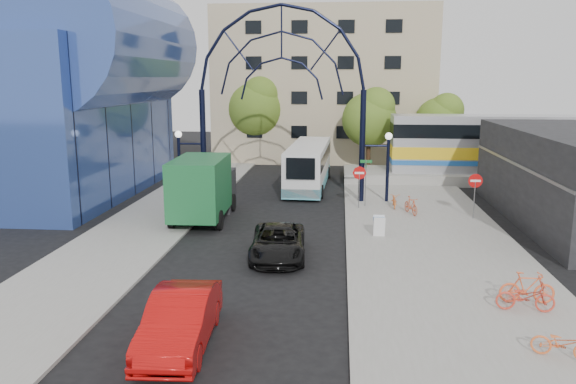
# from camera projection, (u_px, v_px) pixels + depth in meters

# --- Properties ---
(ground) EXTENTS (120.00, 120.00, 0.00)m
(ground) POSITION_uv_depth(u_px,v_px,m) (245.00, 277.00, 22.13)
(ground) COLOR black
(ground) RESTS_ON ground
(sidewalk_east) EXTENTS (8.00, 56.00, 0.12)m
(sidewalk_east) POSITION_uv_depth(u_px,v_px,m) (435.00, 251.00, 25.30)
(sidewalk_east) COLOR gray
(sidewalk_east) RESTS_ON ground
(plaza_west) EXTENTS (5.00, 50.00, 0.12)m
(plaza_west) POSITION_uv_depth(u_px,v_px,m) (139.00, 231.00, 28.56)
(plaza_west) COLOR gray
(plaza_west) RESTS_ON ground
(gateway_arch) EXTENTS (13.64, 0.44, 12.10)m
(gateway_arch) POSITION_uv_depth(u_px,v_px,m) (282.00, 64.00, 34.08)
(gateway_arch) COLOR black
(gateway_arch) RESTS_ON ground
(stop_sign) EXTENTS (0.80, 0.07, 2.50)m
(stop_sign) POSITION_uv_depth(u_px,v_px,m) (359.00, 177.00, 33.01)
(stop_sign) COLOR slate
(stop_sign) RESTS_ON sidewalk_east
(do_not_enter_sign) EXTENTS (0.76, 0.07, 2.48)m
(do_not_enter_sign) POSITION_uv_depth(u_px,v_px,m) (475.00, 185.00, 30.50)
(do_not_enter_sign) COLOR slate
(do_not_enter_sign) RESTS_ON sidewalk_east
(street_name_sign) EXTENTS (0.70, 0.70, 2.80)m
(street_name_sign) POSITION_uv_depth(u_px,v_px,m) (366.00, 173.00, 33.53)
(street_name_sign) COLOR slate
(street_name_sign) RESTS_ON sidewalk_east
(sandwich_board) EXTENTS (0.55, 0.61, 0.99)m
(sandwich_board) POSITION_uv_depth(u_px,v_px,m) (379.00, 224.00, 27.31)
(sandwich_board) COLOR white
(sandwich_board) RESTS_ON sidewalk_east
(transit_hall) EXTENTS (16.50, 18.00, 14.50)m
(transit_hall) POSITION_uv_depth(u_px,v_px,m) (52.00, 93.00, 36.82)
(transit_hall) COLOR #304A95
(transit_hall) RESTS_ON ground
(commercial_block_east) EXTENTS (6.00, 16.00, 5.00)m
(commercial_block_east) POSITION_uv_depth(u_px,v_px,m) (572.00, 177.00, 29.94)
(commercial_block_east) COLOR black
(commercial_block_east) RESTS_ON ground
(apartment_block) EXTENTS (20.00, 12.10, 14.00)m
(apartment_block) POSITION_uv_depth(u_px,v_px,m) (324.00, 85.00, 54.67)
(apartment_block) COLOR tan
(apartment_block) RESTS_ON ground
(train_platform) EXTENTS (32.00, 5.00, 0.80)m
(train_platform) POSITION_uv_depth(u_px,v_px,m) (560.00, 178.00, 41.71)
(train_platform) COLOR gray
(train_platform) RESTS_ON ground
(train_car) EXTENTS (25.10, 3.05, 4.20)m
(train_car) POSITION_uv_depth(u_px,v_px,m) (563.00, 145.00, 41.21)
(train_car) COLOR #B7B7BC
(train_car) RESTS_ON train_platform
(tree_north_a) EXTENTS (4.48, 4.48, 7.00)m
(tree_north_a) POSITION_uv_depth(u_px,v_px,m) (371.00, 116.00, 45.95)
(tree_north_a) COLOR #382314
(tree_north_a) RESTS_ON ground
(tree_north_b) EXTENTS (5.12, 5.12, 8.00)m
(tree_north_b) POSITION_uv_depth(u_px,v_px,m) (257.00, 105.00, 50.63)
(tree_north_b) COLOR #382314
(tree_north_b) RESTS_ON ground
(tree_north_c) EXTENTS (4.16, 4.16, 6.50)m
(tree_north_c) POSITION_uv_depth(u_px,v_px,m) (441.00, 119.00, 47.43)
(tree_north_c) COLOR #382314
(tree_north_c) RESTS_ON ground
(city_bus) EXTENTS (2.94, 11.21, 3.05)m
(city_bus) POSITION_uv_depth(u_px,v_px,m) (309.00, 165.00, 40.25)
(city_bus) COLOR silver
(city_bus) RESTS_ON ground
(green_truck) EXTENTS (2.90, 7.09, 3.54)m
(green_truck) POSITION_uv_depth(u_px,v_px,m) (204.00, 188.00, 30.84)
(green_truck) COLOR black
(green_truck) RESTS_ON ground
(black_suv) EXTENTS (2.63, 5.12, 1.38)m
(black_suv) POSITION_uv_depth(u_px,v_px,m) (278.00, 242.00, 24.39)
(black_suv) COLOR black
(black_suv) RESTS_ON ground
(red_sedan) EXTENTS (1.96, 4.98, 1.61)m
(red_sedan) POSITION_uv_depth(u_px,v_px,m) (180.00, 320.00, 16.28)
(red_sedan) COLOR #B60C0B
(red_sedan) RESTS_ON ground
(bike_near_a) EXTENTS (0.62, 1.67, 0.87)m
(bike_near_a) POSITION_uv_depth(u_px,v_px,m) (394.00, 200.00, 33.44)
(bike_near_a) COLOR orange
(bike_near_a) RESTS_ON sidewalk_east
(bike_near_b) EXTENTS (0.96, 1.70, 0.98)m
(bike_near_b) POSITION_uv_depth(u_px,v_px,m) (411.00, 205.00, 31.76)
(bike_near_b) COLOR #D4512A
(bike_near_b) RESTS_ON sidewalk_east
(bike_far_a) EXTENTS (1.92, 0.82, 0.98)m
(bike_far_a) POSITION_uv_depth(u_px,v_px,m) (525.00, 297.00, 18.50)
(bike_far_a) COLOR red
(bike_far_a) RESTS_ON sidewalk_east
(bike_far_b) EXTENTS (1.86, 0.53, 1.12)m
(bike_far_b) POSITION_uv_depth(u_px,v_px,m) (527.00, 288.00, 19.12)
(bike_far_b) COLOR #EE5D2F
(bike_far_b) RESTS_ON sidewalk_east
(bike_far_c) EXTENTS (1.74, 1.13, 0.86)m
(bike_far_c) POSITION_uv_depth(u_px,v_px,m) (563.00, 344.00, 15.38)
(bike_far_c) COLOR orange
(bike_far_c) RESTS_ON sidewalk_east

